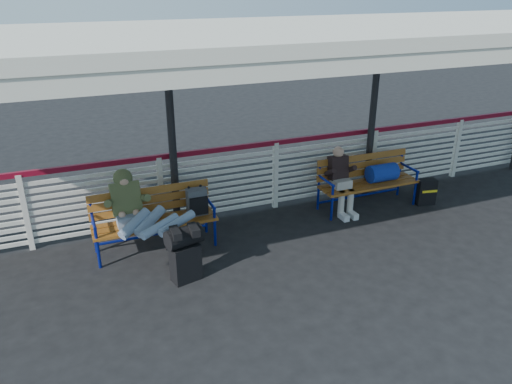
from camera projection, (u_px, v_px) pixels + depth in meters
name	position (u px, v px, depth m)	size (l,w,h in m)	color
ground	(328.00, 257.00, 7.28)	(60.00, 60.00, 0.00)	black
fence	(275.00, 172.00, 8.64)	(12.08, 0.08, 1.24)	silver
canopy	(309.00, 35.00, 6.82)	(12.60, 3.60, 3.16)	silver
luggage_stack	(185.00, 252.00, 6.58)	(0.52, 0.37, 0.79)	black
bench_left	(164.00, 211.00, 7.39)	(1.80, 0.56, 0.92)	#AA5E21
bench_right	(373.00, 175.00, 8.74)	(1.80, 0.56, 0.92)	#AA5E21
traveler_man	(147.00, 217.00, 6.95)	(0.93, 1.64, 0.77)	#7C8EA7
companion_person	(341.00, 180.00, 8.49)	(0.32, 0.66, 1.15)	#B6AFA5
suitcase_side	(426.00, 192.00, 8.93)	(0.36, 0.26, 0.47)	black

